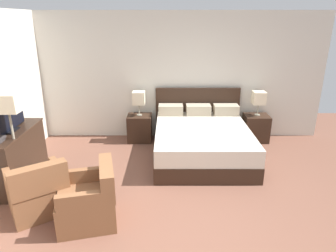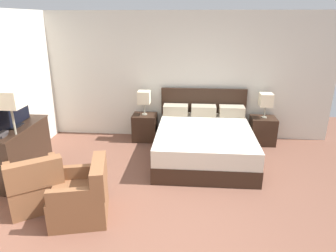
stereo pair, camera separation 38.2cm
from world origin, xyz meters
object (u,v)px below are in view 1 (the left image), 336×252
Objects in this scene: dresser at (15,157)px; armchair_companion at (90,201)px; table_lamp_left at (139,98)px; bed at (202,140)px; table_lamp_right at (259,98)px; armchair_by_window at (38,192)px; floor_lamp at (8,108)px; nightstand_right at (256,128)px; tv at (7,116)px; nightstand_left at (140,128)px.

armchair_companion is (1.37, -0.95, -0.15)m from dresser.
table_lamp_left is 0.39× the size of dresser.
bed is 4.15× the size of table_lamp_right.
armchair_companion is (-0.39, -2.65, -0.63)m from table_lamp_left.
floor_lamp reaches higher than armchair_by_window.
bed is at bearing -148.55° from nightstand_right.
nightstand_right is at bearing -90.00° from table_lamp_right.
armchair_by_window is (0.64, -0.75, -0.80)m from tv.
table_lamp_left is (-1.21, 0.74, 0.60)m from bed.
table_lamp_left is at bearing 180.00° from table_lamp_right.
tv is (-4.16, -1.71, 0.17)m from table_lamp_right.
tv is (-4.16, -1.70, 0.81)m from nightstand_right.
nightstand_left is at bearing 148.55° from bed.
floor_lamp is (-3.96, -2.00, 0.39)m from table_lamp_right.
tv is (-2.96, -0.97, 0.78)m from bed.
dresser is 1.53× the size of armchair_companion.
armchair_by_window is 0.75m from armchair_companion.
tv reaches higher than nightstand_right.
nightstand_right is at bearing 34.93° from armchair_by_window.
nightstand_right is 4.50m from dresser.
nightstand_right is 4.56m from floor_lamp.
bed is 3.73× the size of nightstand_right.
table_lamp_right is at bearing 34.94° from armchair_by_window.
floor_lamp reaches higher than nightstand_right.
bed is 2.49× the size of armchair_companion.
tv is at bearing 145.27° from armchair_companion.
table_lamp_left is (-2.41, 0.00, 0.64)m from nightstand_right.
nightstand_left is at bearing 52.30° from floor_lamp.
table_lamp_left is (0.00, 0.00, 0.64)m from nightstand_left.
armchair_by_window is at bearing -145.06° from table_lamp_right.
table_lamp_left reaches higher than armchair_companion.
table_lamp_left is 2.45m from tv.
bed is 1.41m from nightstand_left.
tv is at bearing -135.76° from table_lamp_left.
table_lamp_right is at bearing 31.50° from bed.
tv is at bearing -161.91° from bed.
nightstand_right is 4.29m from armchair_by_window.
table_lamp_right is 0.55× the size of tv.
table_lamp_right reaches higher than nightstand_left.
armchair_companion is at bearing -98.26° from table_lamp_left.
nightstand_left is 0.43× the size of dresser.
armchair_by_window is at bearing -143.37° from bed.
armchair_companion is at bearing -129.75° from bed.
armchair_companion is 1.67m from floor_lamp.
nightstand_left is at bearing -90.00° from table_lamp_left.
nightstand_right is 0.58× the size of armchair_by_window.
table_lamp_left is at bearing 44.24° from tv.
nightstand_left is 2.50m from table_lamp_right.
tv is 1.27m from armchair_by_window.
armchair_by_window is (-3.52, -2.46, -0.63)m from table_lamp_right.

